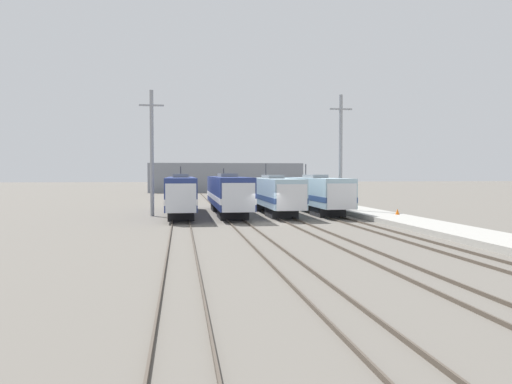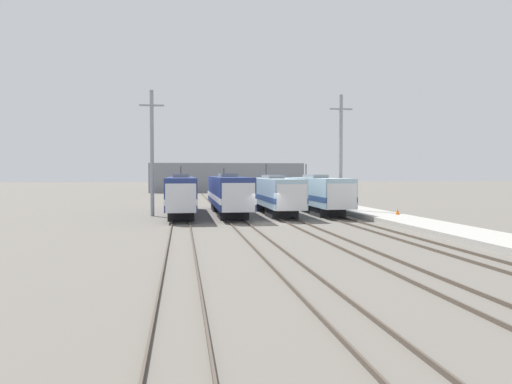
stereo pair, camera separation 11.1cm
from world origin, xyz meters
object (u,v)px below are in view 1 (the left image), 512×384
(catenary_tower_right, at_px, (341,153))
(locomotive_far_left, at_px, (181,194))
(locomotive_far_right, at_px, (316,193))
(locomotive_center_left, at_px, (228,193))
(locomotive_center_right, at_px, (273,194))
(traffic_cone, at_px, (397,212))
(catenary_tower_left, at_px, (152,152))

(catenary_tower_right, bearing_deg, locomotive_far_left, 178.69)
(locomotive_far_right, bearing_deg, locomotive_center_left, -175.46)
(locomotive_center_left, xyz_separation_m, locomotive_center_right, (4.72, 0.15, -0.08))
(locomotive_center_left, bearing_deg, traffic_cone, -27.51)
(locomotive_center_right, height_order, traffic_cone, locomotive_center_right)
(locomotive_center_left, relative_size, locomotive_far_right, 1.11)
(locomotive_far_right, distance_m, catenary_tower_left, 17.49)
(locomotive_far_left, xyz_separation_m, locomotive_far_right, (14.15, 1.23, -0.04))
(locomotive_center_left, bearing_deg, catenary_tower_left, -173.48)
(locomotive_far_right, relative_size, catenary_tower_right, 1.48)
(locomotive_far_right, bearing_deg, traffic_cone, -57.83)
(catenary_tower_left, xyz_separation_m, traffic_cone, (22.21, -6.82, -5.58))
(locomotive_far_left, bearing_deg, locomotive_center_right, 3.84)
(locomotive_far_left, distance_m, locomotive_far_right, 14.20)
(locomotive_center_right, relative_size, traffic_cone, 35.15)
(locomotive_far_left, bearing_deg, catenary_tower_right, -1.31)
(catenary_tower_right, bearing_deg, traffic_cone, -65.19)
(catenary_tower_left, bearing_deg, locomotive_far_left, 7.70)
(locomotive_center_left, relative_size, catenary_tower_right, 1.64)
(locomotive_center_left, height_order, locomotive_center_right, locomotive_center_right)
(locomotive_far_right, bearing_deg, locomotive_far_left, -175.03)
(locomotive_far_left, xyz_separation_m, locomotive_center_left, (4.72, 0.48, 0.02))
(locomotive_center_right, height_order, catenary_tower_right, catenary_tower_right)
(locomotive_far_left, distance_m, catenary_tower_left, 5.00)
(locomotive_center_right, bearing_deg, catenary_tower_left, -175.28)
(traffic_cone, bearing_deg, locomotive_center_left, 152.49)
(catenary_tower_left, distance_m, traffic_cone, 23.89)
(locomotive_center_right, relative_size, catenary_tower_right, 1.51)
(locomotive_center_right, xyz_separation_m, catenary_tower_right, (6.86, -1.01, 4.21))
(catenary_tower_left, distance_m, catenary_tower_right, 19.05)
(locomotive_far_right, relative_size, catenary_tower_left, 1.48)
(locomotive_far_left, relative_size, catenary_tower_left, 1.56)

